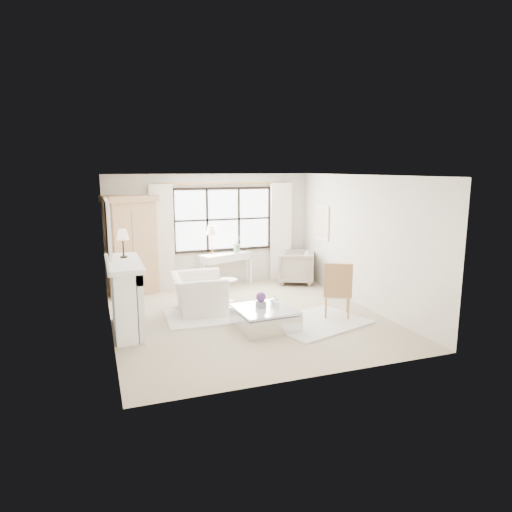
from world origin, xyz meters
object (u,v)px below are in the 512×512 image
Objects in this scene: armoire at (132,244)px; console_table at (226,269)px; coffee_table at (265,319)px; club_armchair at (199,293)px.

armoire is 1.63× the size of console_table.
console_table is 1.31× the size of coffee_table.
console_table is at bearing -17.15° from armoire.
console_table is (2.21, 0.02, -0.74)m from armoire.
armoire is 2.33m from console_table.
coffee_table is at bearing -75.76° from armoire.
armoire is at bearing 159.98° from console_table.
coffee_table is (-0.21, -3.23, -0.22)m from console_table.
console_table is 3.25m from coffee_table.
club_armchair is (-1.11, -1.88, -0.02)m from console_table.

